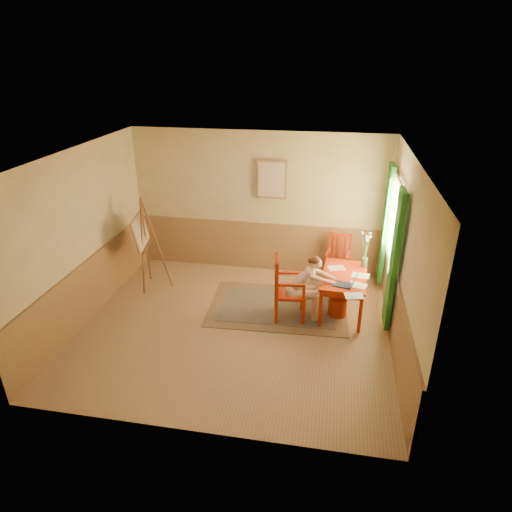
% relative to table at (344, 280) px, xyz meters
% --- Properties ---
extents(room, '(5.04, 4.54, 2.84)m').
position_rel_table_xyz_m(room, '(-1.71, -0.77, 0.77)').
color(room, '#A6815D').
rests_on(room, ground).
extents(wainscot, '(5.00, 4.50, 1.00)m').
position_rel_table_xyz_m(wainscot, '(-1.71, 0.03, -0.13)').
color(wainscot, '#99714B').
rests_on(wainscot, room).
extents(window, '(0.12, 2.01, 2.20)m').
position_rel_table_xyz_m(window, '(0.71, 0.33, 0.71)').
color(window, white).
rests_on(window, room).
extents(wall_portrait, '(0.60, 0.05, 0.76)m').
position_rel_table_xyz_m(wall_portrait, '(-1.46, 1.44, 1.27)').
color(wall_portrait, '#9D7750').
rests_on(wall_portrait, room).
extents(rug, '(2.47, 1.70, 0.02)m').
position_rel_table_xyz_m(rug, '(-1.10, -0.03, -0.62)').
color(rug, '#8C7251').
rests_on(rug, room).
extents(table, '(0.80, 1.24, 0.72)m').
position_rel_table_xyz_m(table, '(0.00, 0.00, 0.00)').
color(table, red).
rests_on(table, room).
extents(chair_left, '(0.57, 0.55, 1.09)m').
position_rel_table_xyz_m(chair_left, '(-0.93, -0.33, -0.08)').
color(chair_left, red).
rests_on(chair_left, room).
extents(chair_back, '(0.48, 0.50, 0.98)m').
position_rel_table_xyz_m(chair_back, '(-0.11, 1.07, -0.14)').
color(chair_back, red).
rests_on(chair_back, room).
extents(figure, '(0.87, 0.43, 1.14)m').
position_rel_table_xyz_m(figure, '(-0.62, -0.29, 0.00)').
color(figure, beige).
rests_on(figure, room).
extents(laptop, '(0.40, 0.29, 0.22)m').
position_rel_table_xyz_m(laptop, '(0.03, -0.37, 0.13)').
color(laptop, '#1E2338').
rests_on(laptop, table).
extents(papers, '(0.73, 1.19, 0.00)m').
position_rel_table_xyz_m(papers, '(0.12, -0.18, 0.09)').
color(papers, white).
rests_on(papers, table).
extents(vase, '(0.22, 0.32, 0.63)m').
position_rel_table_xyz_m(vase, '(0.33, 0.40, 0.38)').
color(vase, '#3F724C').
rests_on(vase, table).
extents(wastebasket, '(0.31, 0.31, 0.33)m').
position_rel_table_xyz_m(wastebasket, '(-0.07, -0.11, -0.46)').
color(wastebasket, '#9F2B0C').
rests_on(wastebasket, room).
extents(easel, '(0.65, 0.80, 1.78)m').
position_rel_table_xyz_m(easel, '(-3.66, 0.30, 0.42)').
color(easel, '#935E36').
rests_on(easel, room).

